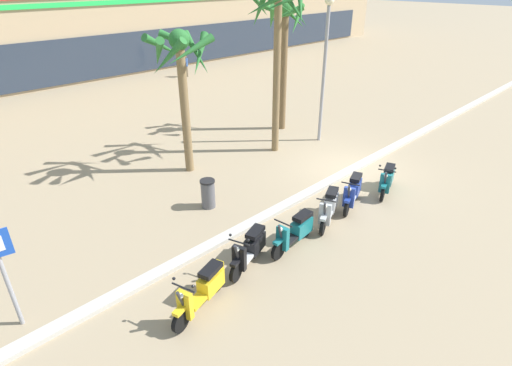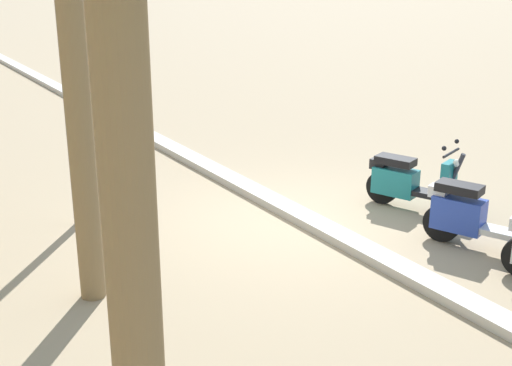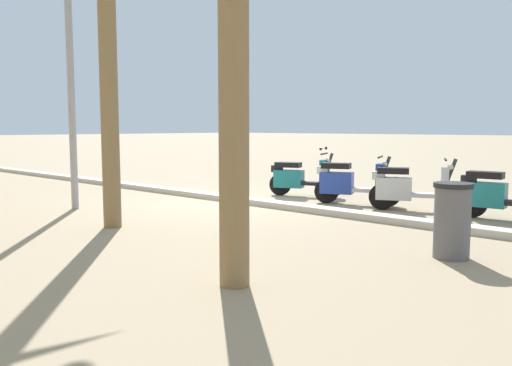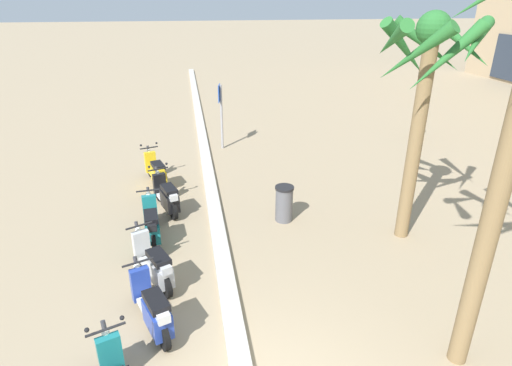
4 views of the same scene
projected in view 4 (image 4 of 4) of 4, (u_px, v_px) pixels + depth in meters
scooter_yellow_far_back at (156, 172)px, 12.84m from camera, size 1.81×0.81×1.17m
scooter_black_last_in_row at (167, 196)px, 11.28m from camera, size 1.71×0.82×1.17m
scooter_teal_second_in_line at (152, 223)px, 9.95m from camera, size 1.82×0.57×1.04m
scooter_silver_mid_front at (154, 264)px, 8.44m from camera, size 1.73×0.95×1.04m
scooter_blue_gap_after_mid at (152, 308)px, 7.24m from camera, size 1.73×0.87×1.04m
crossing_sign at (221, 109)px, 15.59m from camera, size 0.60×0.17×2.40m
palm_tree_near_sign at (427, 71)px, 8.76m from camera, size 2.39×2.40×5.09m
pedestrian_window_shopping at (417, 119)px, 16.80m from camera, size 0.34×0.34×1.63m
litter_bin at (284, 203)px, 10.83m from camera, size 0.48×0.48×0.95m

